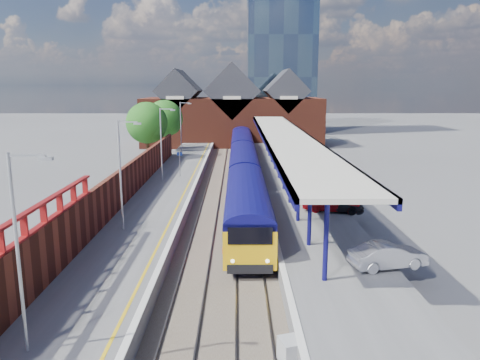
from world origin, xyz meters
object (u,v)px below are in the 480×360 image
Objects in this scene: lamp_post_c at (162,140)px; lamp_post_d at (182,126)px; train at (243,153)px; parked_car_red at (332,201)px; parked_car_silver at (388,255)px; parked_car_dark at (337,204)px; parked_car_blue at (310,174)px; lamp_post_b at (122,169)px; relay_cabinet at (290,352)px; platform_sign at (180,160)px; lamp_post_a at (21,242)px.

lamp_post_d is (0.00, 16.00, 0.00)m from lamp_post_c.
train is 15.52× the size of parked_car_red.
parked_car_silver reaches higher than parked_car_dark.
parked_car_dark is at bearing -90.16° from parked_car_red.
lamp_post_c is 1.65× the size of parked_car_red.
parked_car_blue is (14.33, -0.05, -3.33)m from lamp_post_c.
relay_cabinet is at bearing -55.57° from lamp_post_b.
parked_car_silver is 3.94× the size of relay_cabinet.
platform_sign is 0.63× the size of parked_car_dark.
lamp_post_a reaches higher than platform_sign.
lamp_post_a and lamp_post_b have the same top height.
lamp_post_b is (0.00, 14.00, 0.00)m from lamp_post_a.
lamp_post_b is at bearing -106.33° from train.
lamp_post_b is at bearing 119.38° from parked_car_red.
parked_car_dark is (13.15, -13.59, -1.11)m from platform_sign.
lamp_post_d is at bearing 33.78° from parked_car_blue.
lamp_post_a is 33.37m from parked_car_blue.
platform_sign is (-6.49, -8.81, 0.57)m from train.
lamp_post_c is at bearing 90.08° from relay_cabinet.
lamp_post_c is 3.34m from platform_sign.
parked_car_silver is at bearing -56.51° from lamp_post_c.
lamp_post_b is 16.78m from relay_cabinet.
lamp_post_c is at bearing -126.01° from train.
parked_car_dark is 3.96× the size of relay_cabinet.
parked_car_blue is at bearing 48.07° from lamp_post_b.
parked_car_dark is at bearing -38.62° from lamp_post_c.
train is at bearing -1.92° from parked_car_silver.
lamp_post_b reaches higher than parked_car_dark.
parked_car_silver is (14.86, 7.54, -3.34)m from lamp_post_a.
lamp_post_d reaches higher than parked_car_blue.
train is 34.00m from parked_car_silver.
lamp_post_c is 7.00× the size of relay_cabinet.
parked_car_silver is at bearing -61.11° from platform_sign.
lamp_post_c reaches higher than platform_sign.
parked_car_dark reaches higher than relay_cabinet.
lamp_post_b is at bearing 90.00° from lamp_post_a.
lamp_post_d is 46.46m from relay_cabinet.
parked_car_red is (14.17, 18.48, -3.27)m from lamp_post_a.
lamp_post_c is 1.48× the size of parked_car_blue.
relay_cabinet is (9.14, -13.33, -4.49)m from lamp_post_b.
parked_car_red is 1.08× the size of parked_car_silver.
parked_car_silver is (14.86, -38.46, -3.34)m from lamp_post_d.
parked_car_red is 0.90× the size of parked_car_blue.
platform_sign is 18.65m from parked_car_red.
lamp_post_a and lamp_post_d have the same top height.
parked_car_dark is at bearing 51.75° from lamp_post_a.
parked_car_blue is 4.73× the size of relay_cabinet.
lamp_post_d is 41.37m from parked_car_silver.
parked_car_dark is at bearing -62.26° from lamp_post_d.
platform_sign is 0.53× the size of parked_car_blue.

